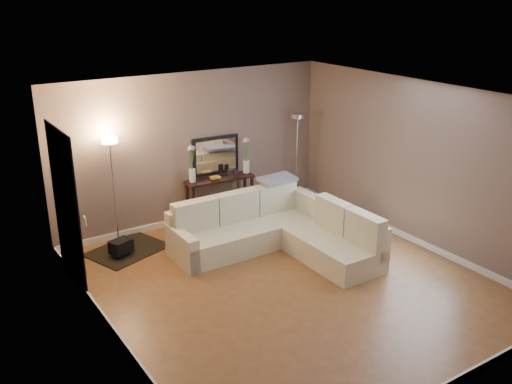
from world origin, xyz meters
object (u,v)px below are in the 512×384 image
sectional_sofa (276,231)px  console_table (216,197)px  floor_lamp_lit (112,170)px  floor_lamp_unlit (297,141)px

sectional_sofa → console_table: sectional_sofa is taller
sectional_sofa → console_table: bearing=96.1°
sectional_sofa → floor_lamp_lit: floor_lamp_lit is taller
sectional_sofa → console_table: (-0.17, 1.59, 0.11)m
floor_lamp_lit → sectional_sofa: bearing=-38.5°
floor_lamp_lit → floor_lamp_unlit: size_ratio=1.02×
sectional_sofa → floor_lamp_unlit: floor_lamp_unlit is taller
floor_lamp_lit → floor_lamp_unlit: bearing=-1.2°
sectional_sofa → console_table: size_ratio=1.95×
floor_lamp_lit → console_table: bearing=0.1°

